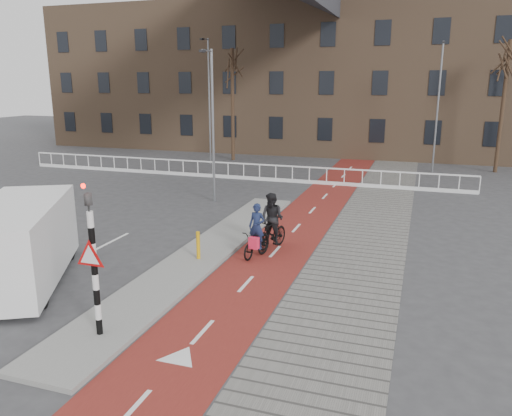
% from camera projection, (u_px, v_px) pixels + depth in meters
% --- Properties ---
extents(ground, '(120.00, 120.00, 0.00)m').
position_uv_depth(ground, '(166.00, 306.00, 13.04)').
color(ground, '#38383A').
rests_on(ground, ground).
extents(bike_lane, '(2.50, 60.00, 0.01)m').
position_uv_depth(bike_lane, '(307.00, 216.00, 21.76)').
color(bike_lane, maroon).
rests_on(bike_lane, ground).
extents(sidewalk, '(3.00, 60.00, 0.01)m').
position_uv_depth(sidewalk, '(373.00, 221.00, 20.90)').
color(sidewalk, slate).
rests_on(sidewalk, ground).
extents(curb_island, '(1.80, 16.00, 0.12)m').
position_uv_depth(curb_island, '(205.00, 252.00, 16.92)').
color(curb_island, gray).
rests_on(curb_island, ground).
extents(traffic_signal, '(0.80, 0.80, 3.68)m').
position_uv_depth(traffic_signal, '(93.00, 256.00, 10.88)').
color(traffic_signal, black).
rests_on(traffic_signal, curb_island).
extents(bollard, '(0.12, 0.12, 0.91)m').
position_uv_depth(bollard, '(198.00, 245.00, 16.06)').
color(bollard, '#D79A0B').
rests_on(bollard, curb_island).
extents(cyclist_near, '(0.84, 1.76, 1.79)m').
position_uv_depth(cyclist_near, '(257.00, 239.00, 16.63)').
color(cyclist_near, black).
rests_on(cyclist_near, bike_lane).
extents(cyclist_far, '(0.99, 1.95, 2.01)m').
position_uv_depth(cyclist_far, '(272.00, 227.00, 17.15)').
color(cyclist_far, black).
rests_on(cyclist_far, bike_lane).
extents(van, '(4.47, 5.82, 2.34)m').
position_uv_depth(van, '(19.00, 243.00, 14.21)').
color(van, white).
rests_on(van, ground).
extents(railing, '(28.00, 0.10, 0.99)m').
position_uv_depth(railing, '(228.00, 173.00, 30.13)').
color(railing, silver).
rests_on(railing, ground).
extents(townhouse_row, '(46.00, 10.00, 15.90)m').
position_uv_depth(townhouse_row, '(316.00, 55.00, 41.45)').
color(townhouse_row, '#7F6047').
rests_on(townhouse_row, ground).
extents(tree_mid, '(0.26, 0.26, 7.99)m').
position_uv_depth(tree_mid, '(233.00, 105.00, 36.39)').
color(tree_mid, '#312115').
rests_on(tree_mid, ground).
extents(tree_right, '(0.24, 0.24, 8.18)m').
position_uv_depth(tree_right, '(503.00, 108.00, 31.26)').
color(tree_right, '#312115').
rests_on(tree_right, ground).
extents(streetlight_near, '(0.12, 0.12, 7.13)m').
position_uv_depth(streetlight_near, '(213.00, 128.00, 23.55)').
color(streetlight_near, slate).
rests_on(streetlight_near, ground).
extents(streetlight_left, '(0.12, 0.12, 8.53)m').
position_uv_depth(streetlight_left, '(209.00, 103.00, 34.51)').
color(streetlight_left, slate).
rests_on(streetlight_left, ground).
extents(streetlight_right, '(0.12, 0.12, 8.10)m').
position_uv_depth(streetlight_right, '(438.00, 109.00, 31.30)').
color(streetlight_right, slate).
rests_on(streetlight_right, ground).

